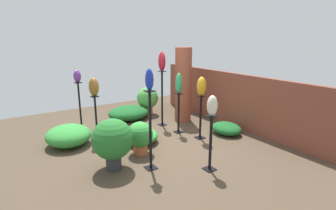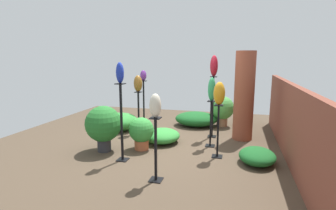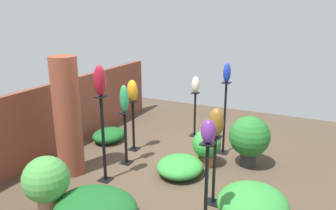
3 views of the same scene
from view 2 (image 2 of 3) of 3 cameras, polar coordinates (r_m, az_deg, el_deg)
name	(u,v)px [view 2 (image 2 of 3)]	position (r m, az deg, el deg)	size (l,w,h in m)	color
ground_plane	(167,147)	(5.71, -0.27, -9.12)	(8.00, 8.00, 0.00)	#4C3D2D
brick_wall_back	(291,122)	(5.42, 25.13, -3.39)	(5.60, 0.12, 1.42)	brown
brick_pillar	(244,96)	(6.28, 16.22, 1.89)	(0.45, 0.45, 2.05)	brown
pedestal_ruby	(213,109)	(6.35, 9.70, -0.95)	(0.20, 0.20, 1.46)	black
pedestal_amber	(218,134)	(5.12, 10.80, -6.14)	(0.20, 0.20, 1.03)	black
pedestal_bronze	(139,114)	(6.68, -6.41, -2.03)	(0.20, 0.20, 1.06)	black
pedestal_cobalt	(122,126)	(4.89, -10.06, -4.42)	(0.20, 0.20, 1.44)	black
pedestal_ivory	(156,152)	(4.09, -2.69, -10.28)	(0.20, 0.20, 1.01)	black
pedestal_jade	(211,126)	(5.71, 9.27, -4.51)	(0.20, 0.20, 1.00)	black
pedestal_violet	(144,105)	(7.41, -5.29, 0.00)	(0.20, 0.20, 1.27)	black
art_vase_ruby	(214,66)	(6.23, 9.98, 8.40)	(0.20, 0.18, 0.49)	maroon
art_vase_amber	(219,93)	(4.96, 11.10, 2.50)	(0.21, 0.22, 0.43)	orange
art_vase_bronze	(138,84)	(6.56, -6.54, 4.65)	(0.20, 0.22, 0.41)	brown
art_vase_cobalt	(120,73)	(4.74, -10.42, 6.91)	(0.15, 0.14, 0.37)	#192D9E
art_vase_ivory	(155,106)	(3.90, -2.78, -0.13)	(0.18, 0.18, 0.36)	beige
art_vase_jade	(212,89)	(5.56, 9.51, 3.42)	(0.15, 0.16, 0.50)	#2D9356
art_vase_violet	(143,75)	(7.30, -5.39, 6.42)	(0.17, 0.18, 0.29)	#6B2D8C
potted_plant_back_center	(222,109)	(7.44, 11.76, -0.84)	(0.65, 0.65, 0.84)	#936B4C
potted_plant_front_left	(103,125)	(5.48, -13.89, -4.21)	(0.73, 0.73, 0.94)	#2D2D33
potted_plant_mid_left	(141,132)	(5.50, -5.82, -5.76)	(0.52, 0.52, 0.68)	#B25B38
foliage_bed_east	(257,156)	(5.09, 18.84, -10.48)	(0.77, 0.65, 0.28)	#195923
foliage_bed_west	(120,122)	(7.09, -10.51, -3.56)	(1.00, 0.96, 0.45)	#338C38
foliage_bed_center	(196,119)	(7.44, 6.14, -3.03)	(0.99, 1.18, 0.39)	#195923
foliage_bed_rear	(162,136)	(5.97, -1.29, -6.70)	(0.86, 0.80, 0.31)	#338C38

